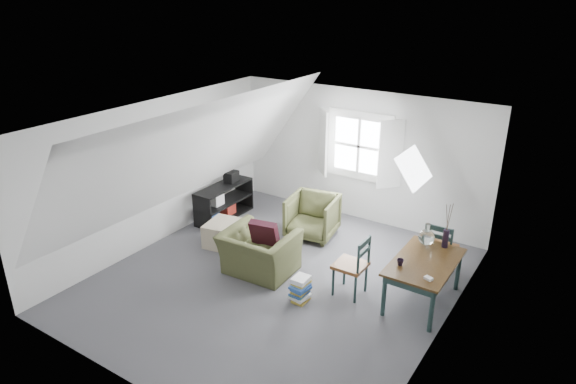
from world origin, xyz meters
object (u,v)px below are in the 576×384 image
Objects in this scene: armchair_near at (260,272)px; media_shelf at (223,204)px; dining_chair_far at (442,248)px; dining_chair_near at (353,265)px; armchair_far at (312,236)px; ottoman at (226,234)px; magazine_stack at (301,289)px; dining_table at (424,266)px.

media_shelf reaches higher than armchair_near.
armchair_near is at bearing 10.42° from dining_chair_far.
dining_chair_far is 0.95× the size of dining_chair_near.
ottoman is (-1.09, -1.11, 0.21)m from armchair_far.
media_shelf is at bearing 179.54° from armchair_far.
media_shelf is at bearing 132.38° from ottoman.
dining_chair_far is 2.32m from magazine_stack.
dining_table reaches higher than ottoman.
armchair_near is 2.57m from dining_table.
dining_chair_far reaches higher than dining_table.
ottoman is at bearing -4.25° from dining_chair_far.
media_shelf is (-1.78, 1.25, 0.30)m from armchair_near.
dining_table is 3.61× the size of magazine_stack.
dining_table is 4.26m from media_shelf.
armchair_far is 2.61m from dining_table.
armchair_near is 1.03m from magazine_stack.
armchair_near is 1.54m from armchair_far.
armchair_near is 1.28× the size of armchair_far.
dining_table is 1.77m from magazine_stack.
dining_chair_near is (1.45, -1.30, 0.49)m from armchair_far.
armchair_far is at bearing -126.48° from dining_chair_near.
ottoman is at bearing -25.24° from armchair_near.
armchair_near is 1.74× the size of ottoman.
media_shelf is 3.48× the size of magazine_stack.
dining_chair_far reaches higher than magazine_stack.
dining_table reaches higher than magazine_stack.
magazine_stack is at bearing -73.48° from armchair_far.
armchair_near is 1.21× the size of dining_chair_far.
armchair_near is at bearing -101.48° from armchair_far.
dining_chair_far is 0.69× the size of media_shelf.
media_shelf is 3.16m from magazine_stack.
armchair_near is at bearing -38.98° from media_shelf.
dining_table is at bearing -12.62° from media_shelf.
armchair_near is at bearing -75.37° from dining_chair_near.
armchair_far is at bearing 116.02° from magazine_stack.
dining_table is 1.00m from dining_chair_near.
dining_table is at bearing 2.94° from ottoman.
dining_chair_near is 0.72× the size of media_shelf.
armchair_far is at bearing 5.09° from media_shelf.
armchair_near is 0.83× the size of media_shelf.
armchair_near is at bearing -167.33° from dining_table.
dining_table is (3.46, 0.18, 0.37)m from ottoman.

